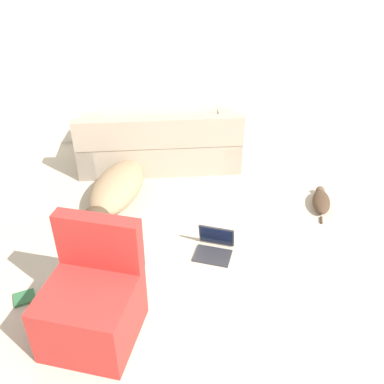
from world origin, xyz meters
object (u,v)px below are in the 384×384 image
at_px(dog, 115,191).
at_px(cat, 321,201).
at_px(laptop_open, 215,244).
at_px(side_chair, 93,303).
at_px(book_green, 24,298).
at_px(couch, 160,145).

height_order(dog, cat, dog).
height_order(laptop_open, side_chair, side_chair).
relative_size(laptop_open, book_green, 1.93).
distance_m(dog, book_green, 1.48).
xyz_separation_m(laptop_open, side_chair, (-0.92, -0.90, 0.22)).
relative_size(couch, book_green, 9.53).
relative_size(couch, cat, 3.22).
height_order(cat, laptop_open, laptop_open).
relative_size(cat, side_chair, 0.69).
height_order(dog, book_green, dog).
xyz_separation_m(couch, dog, (-0.43, -0.89, -0.08)).
xyz_separation_m(book_green, side_chair, (0.65, -0.32, 0.29)).
relative_size(dog, side_chair, 1.71).
relative_size(cat, laptop_open, 1.54).
bearing_deg(cat, dog, 101.31).
bearing_deg(book_green, laptop_open, 20.29).
bearing_deg(cat, couch, 74.57).
relative_size(dog, book_green, 7.36).
distance_m(dog, laptop_open, 1.28).
bearing_deg(side_chair, dog, 106.48).
relative_size(book_green, side_chair, 0.23).
xyz_separation_m(dog, laptop_open, (1.01, -0.78, -0.09)).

